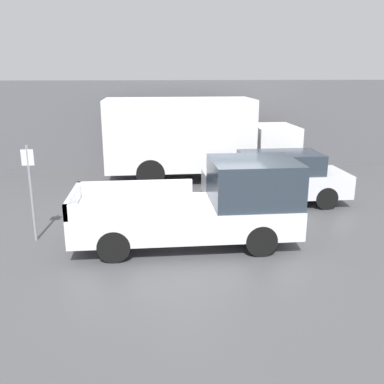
{
  "coord_description": "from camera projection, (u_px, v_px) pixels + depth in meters",
  "views": [
    {
      "loc": [
        -1.81,
        -10.21,
        4.22
      ],
      "look_at": [
        -0.68,
        0.88,
        1.06
      ],
      "focal_mm": 40.0,
      "sensor_mm": 36.0,
      "label": 1
    }
  ],
  "objects": [
    {
      "name": "parking_sign",
      "position": [
        31.0,
        188.0,
        10.69
      ],
      "size": [
        0.3,
        0.07,
        2.48
      ],
      "color": "gray",
      "rests_on": "ground"
    },
    {
      "name": "delivery_truck",
      "position": [
        193.0,
        136.0,
        16.83
      ],
      "size": [
        7.49,
        2.43,
        3.2
      ],
      "color": "white",
      "rests_on": "ground"
    },
    {
      "name": "newspaper_box",
      "position": [
        283.0,
        155.0,
        19.74
      ],
      "size": [
        0.45,
        0.4,
        0.98
      ],
      "color": "red",
      "rests_on": "ground"
    },
    {
      "name": "car",
      "position": [
        276.0,
        178.0,
        13.98
      ],
      "size": [
        4.64,
        1.82,
        1.69
      ],
      "color": "silver",
      "rests_on": "ground"
    },
    {
      "name": "pickup_truck",
      "position": [
        206.0,
        205.0,
        10.68
      ],
      "size": [
        5.53,
        2.11,
        2.12
      ],
      "color": "silver",
      "rests_on": "ground"
    },
    {
      "name": "ground_plane",
      "position": [
        222.0,
        240.0,
        11.1
      ],
      "size": [
        60.0,
        60.0,
        0.0
      ],
      "primitive_type": "plane",
      "color": "#4C4C4F"
    },
    {
      "name": "building_wall",
      "position": [
        189.0,
        124.0,
        19.25
      ],
      "size": [
        28.0,
        0.15,
        3.84
      ],
      "color": "#56565B",
      "rests_on": "ground"
    }
  ]
}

